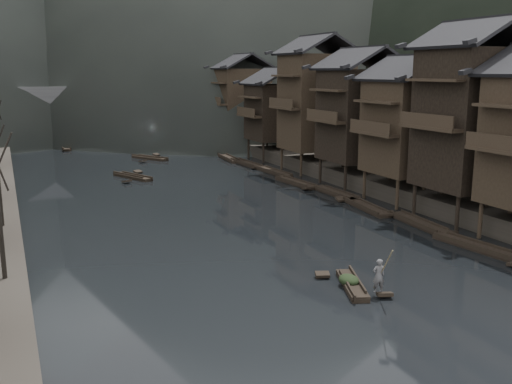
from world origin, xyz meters
TOP-DOWN VIEW (x-y plane):
  - water at (0.00, 0.00)m, footprint 300.00×300.00m
  - right_bank at (35.00, 40.00)m, footprint 40.00×200.00m
  - stilt_houses at (17.28, 19.32)m, footprint 9.00×67.60m
  - moored_sampans at (12.00, 21.73)m, footprint 2.98×63.07m
  - midriver_boats at (-2.95, 47.39)m, footprint 11.98×34.17m
  - stone_bridge at (-0.00, 72.00)m, footprint 40.00×6.00m
  - hero_sampan at (0.93, -2.93)m, footprint 2.39×4.60m
  - cargo_heap at (0.85, -2.73)m, footprint 1.02×1.33m
  - boatman at (1.50, -4.44)m, footprint 0.73×0.56m
  - bamboo_pole at (1.70, -4.44)m, footprint 0.86×2.65m

SIDE VIEW (x-z plane):
  - water at x=0.00m, z-range 0.00..0.00m
  - moored_sampans at x=12.00m, z-range -0.03..0.44m
  - midriver_boats at x=-2.95m, z-range -0.02..0.43m
  - hero_sampan at x=0.93m, z-range -0.01..0.42m
  - cargo_heap at x=0.85m, z-range 0.43..1.04m
  - right_bank at x=35.00m, z-range 0.00..1.80m
  - boatman at x=1.50m, z-range 0.43..2.24m
  - bamboo_pole at x=1.70m, z-range 2.24..5.45m
  - stone_bridge at x=0.00m, z-range 0.61..9.61m
  - stilt_houses at x=17.28m, z-range 0.88..16.54m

